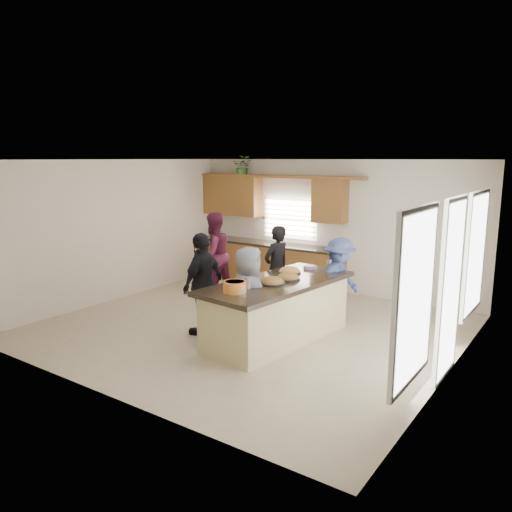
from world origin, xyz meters
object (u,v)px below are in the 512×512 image
Objects in this scene: island at (277,312)px; woman_left_mid at (213,255)px; salad_bowl at (235,286)px; woman_left_back at (276,268)px; woman_right_back at (339,282)px; woman_right_front at (249,296)px; woman_left_front at (203,284)px.

woman_left_mid reaches higher than island.
woman_left_mid reaches higher than salad_bowl.
island is 1.59m from woman_left_back.
woman_left_back is (-0.85, 1.30, 0.35)m from island.
salad_bowl is 2.21m from woman_right_back.
woman_right_front is (0.60, -1.73, -0.04)m from woman_left_back.
woman_left_front reaches higher than woman_right_front.
woman_right_front is at bearing 31.21° from woman_left_back.
woman_left_mid is 1.05× the size of woman_left_front.
island is 1.86× the size of woman_right_back.
woman_left_back reaches higher than woman_right_back.
woman_right_front is (-0.72, -1.63, 0.01)m from woman_right_back.
island is 1.29m from woman_left_front.
woman_left_front is at bearing 155.13° from salad_bowl.
salad_bowl is 2.32m from woman_left_back.
salad_bowl is 0.22× the size of woman_right_front.
woman_right_back is (1.32, -0.10, -0.05)m from woman_left_back.
salad_bowl is 0.21× the size of woman_left_back.
woman_right_back is at bearing 74.51° from island.
woman_left_front is 0.90m from woman_right_front.
woman_left_back is at bearing -11.11° from woman_right_front.
woman_right_back is at bearing 73.28° from salad_bowl.
woman_right_front is at bearing 101.28° from salad_bowl.
woman_right_back is at bearing 100.06° from woman_left_mid.
woman_right_front is at bearing -113.50° from island.
woman_left_mid is 1.16× the size of woman_right_back.
woman_left_mid reaches higher than woman_right_back.
island is 1.61× the size of woman_left_mid.
woman_left_mid is (-1.59, 0.08, 0.07)m from woman_left_back.
woman_left_front is (-0.99, 0.46, -0.20)m from salad_bowl.
salad_bowl is at bearing 58.67° from woman_left_mid.
woman_left_mid is 2.24m from woman_left_front.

